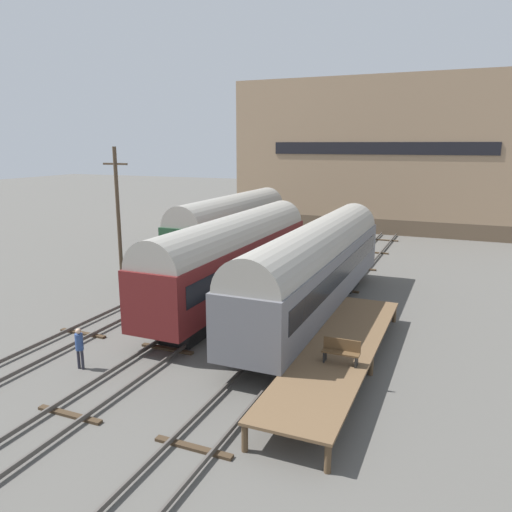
{
  "coord_description": "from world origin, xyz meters",
  "views": [
    {
      "loc": [
        11.74,
        -20.55,
        8.96
      ],
      "look_at": [
        0.0,
        7.11,
        2.2
      ],
      "focal_mm": 35.0,
      "sensor_mm": 36.0,
      "label": 1
    }
  ],
  "objects_px": {
    "train_car_maroon": "(233,255)",
    "utility_pole": "(118,215)",
    "person_worker": "(79,345)",
    "train_car_green": "(232,224)",
    "train_car_grey": "(316,264)",
    "bench": "(341,350)"
  },
  "relations": [
    {
      "from": "train_car_maroon",
      "to": "utility_pole",
      "type": "bearing_deg",
      "value": 172.82
    },
    {
      "from": "person_worker",
      "to": "utility_pole",
      "type": "height_order",
      "value": "utility_pole"
    },
    {
      "from": "train_car_green",
      "to": "person_worker",
      "type": "bearing_deg",
      "value": -82.48
    },
    {
      "from": "train_car_grey",
      "to": "person_worker",
      "type": "distance_m",
      "value": 12.21
    },
    {
      "from": "train_car_maroon",
      "to": "person_worker",
      "type": "height_order",
      "value": "train_car_maroon"
    },
    {
      "from": "person_worker",
      "to": "utility_pole",
      "type": "xyz_separation_m",
      "value": [
        -6.4,
        10.96,
        3.52
      ]
    },
    {
      "from": "utility_pole",
      "to": "person_worker",
      "type": "bearing_deg",
      "value": -59.71
    },
    {
      "from": "train_car_maroon",
      "to": "bench",
      "type": "xyz_separation_m",
      "value": [
        7.9,
        -7.3,
        -1.46
      ]
    },
    {
      "from": "train_car_grey",
      "to": "train_car_green",
      "type": "bearing_deg",
      "value": 134.47
    },
    {
      "from": "train_car_maroon",
      "to": "person_worker",
      "type": "xyz_separation_m",
      "value": [
        -2.2,
        -9.88,
        -1.89
      ]
    },
    {
      "from": "train_car_green",
      "to": "bench",
      "type": "relative_size",
      "value": 10.98
    },
    {
      "from": "train_car_maroon",
      "to": "train_car_green",
      "type": "bearing_deg",
      "value": 116.24
    },
    {
      "from": "train_car_green",
      "to": "bench",
      "type": "distance_m",
      "value": 21.27
    },
    {
      "from": "train_car_green",
      "to": "utility_pole",
      "type": "xyz_separation_m",
      "value": [
        -3.82,
        -8.62,
        1.64
      ]
    },
    {
      "from": "bench",
      "to": "utility_pole",
      "type": "height_order",
      "value": "utility_pole"
    },
    {
      "from": "train_car_green",
      "to": "person_worker",
      "type": "distance_m",
      "value": 19.85
    },
    {
      "from": "train_car_green",
      "to": "bench",
      "type": "xyz_separation_m",
      "value": [
        12.69,
        -17.01,
        -1.45
      ]
    },
    {
      "from": "train_car_maroon",
      "to": "train_car_grey",
      "type": "relative_size",
      "value": 0.89
    },
    {
      "from": "bench",
      "to": "utility_pole",
      "type": "distance_m",
      "value": 18.77
    },
    {
      "from": "person_worker",
      "to": "train_car_maroon",
      "type": "bearing_deg",
      "value": 77.46
    },
    {
      "from": "train_car_grey",
      "to": "utility_pole",
      "type": "bearing_deg",
      "value": 175.21
    },
    {
      "from": "train_car_maroon",
      "to": "utility_pole",
      "type": "distance_m",
      "value": 8.82
    }
  ]
}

